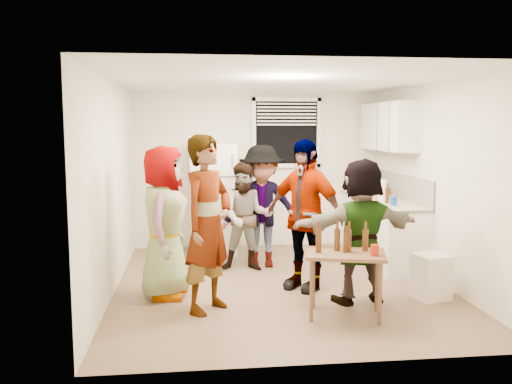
{
  "coord_description": "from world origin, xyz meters",
  "views": [
    {
      "loc": [
        -1.05,
        -6.44,
        1.97
      ],
      "look_at": [
        -0.28,
        0.15,
        1.15
      ],
      "focal_mm": 38.0,
      "sensor_mm": 36.0,
      "label": 1
    }
  ],
  "objects": [
    {
      "name": "guest_grey",
      "position": [
        -1.39,
        -0.28,
        0.0
      ],
      "size": [
        1.86,
        1.14,
        0.55
      ],
      "primitive_type": "imported",
      "rotation": [
        0.0,
        0.0,
        1.4
      ],
      "color": "gray",
      "rests_on": "ground"
    },
    {
      "name": "guest_back_right",
      "position": [
        -0.11,
        0.93,
        0.0
      ],
      "size": [
        1.27,
        1.8,
        0.63
      ],
      "primitive_type": "imported",
      "rotation": [
        0.0,
        0.0,
        -0.1
      ],
      "color": "#3E3D42",
      "rests_on": "ground"
    },
    {
      "name": "serving_table",
      "position": [
        0.49,
        -1.16,
        0.0
      ],
      "size": [
        0.91,
        0.72,
        0.67
      ],
      "primitive_type": null,
      "rotation": [
        0.0,
        0.0,
        -0.26
      ],
      "color": "brown",
      "rests_on": "ground"
    },
    {
      "name": "upper_cabinets",
      "position": [
        1.83,
        1.35,
        1.95
      ],
      "size": [
        0.34,
        1.6,
        0.7
      ],
      "primitive_type": "cube",
      "color": "white",
      "rests_on": "room"
    },
    {
      "name": "trash_bin",
      "position": [
        1.63,
        -0.71,
        0.25
      ],
      "size": [
        0.42,
        0.42,
        0.51
      ],
      "primitive_type": "cube",
      "rotation": [
        0.0,
        0.0,
        0.23
      ],
      "color": "white",
      "rests_on": "ground"
    },
    {
      "name": "beer_bottle_counter",
      "position": [
        1.6,
        0.7,
        0.9
      ],
      "size": [
        0.06,
        0.06,
        0.21
      ],
      "primitive_type": "cylinder",
      "color": "#47230C",
      "rests_on": "countertop"
    },
    {
      "name": "guest_stripe",
      "position": [
        -0.91,
        -0.81,
        0.0
      ],
      "size": [
        1.89,
        1.72,
        0.45
      ],
      "primitive_type": "imported",
      "rotation": [
        0.0,
        0.0,
        0.88
      ],
      "color": "#141933",
      "rests_on": "ground"
    },
    {
      "name": "countertop",
      "position": [
        1.7,
        1.15,
        0.88
      ],
      "size": [
        0.64,
        2.22,
        0.04
      ],
      "primitive_type": "cube",
      "color": "beige",
      "rests_on": "counter_lower"
    },
    {
      "name": "blue_cup",
      "position": [
        1.62,
        0.49,
        0.9
      ],
      "size": [
        0.08,
        0.08,
        0.11
      ],
      "primitive_type": "cylinder",
      "color": "#0B3EA6",
      "rests_on": "countertop"
    },
    {
      "name": "window",
      "position": [
        0.45,
        2.21,
        1.85
      ],
      "size": [
        1.12,
        0.1,
        1.06
      ],
      "primitive_type": null,
      "color": "white",
      "rests_on": "room"
    },
    {
      "name": "refrigerator",
      "position": [
        -0.75,
        1.88,
        0.85
      ],
      "size": [
        0.7,
        0.7,
        1.7
      ],
      "primitive_type": "cube",
      "color": "white",
      "rests_on": "ground"
    },
    {
      "name": "guest_back_left",
      "position": [
        -0.34,
        0.76,
        0.0
      ],
      "size": [
        0.87,
        1.55,
        0.56
      ],
      "primitive_type": "imported",
      "rotation": [
        0.0,
        0.0,
        -0.11
      ],
      "color": "brown",
      "rests_on": "ground"
    },
    {
      "name": "kettle",
      "position": [
        1.65,
        1.59,
        0.9
      ],
      "size": [
        0.28,
        0.25,
        0.19
      ],
      "primitive_type": null,
      "rotation": [
        0.0,
        0.0,
        -0.3
      ],
      "color": "silver",
      "rests_on": "countertop"
    },
    {
      "name": "picture_frame",
      "position": [
        1.92,
        1.6,
        0.98
      ],
      "size": [
        0.02,
        0.18,
        0.15
      ],
      "primitive_type": "cube",
      "color": "#E3BD52",
      "rests_on": "countertop"
    },
    {
      "name": "beer_bottle_table",
      "position": [
        0.5,
        -1.14,
        0.67
      ],
      "size": [
        0.05,
        0.05,
        0.2
      ],
      "primitive_type": "cylinder",
      "color": "#47230C",
      "rests_on": "serving_table"
    },
    {
      "name": "wine_bottle",
      "position": [
        1.75,
        1.88,
        0.9
      ],
      "size": [
        0.07,
        0.07,
        0.29
      ],
      "primitive_type": "cylinder",
      "color": "black",
      "rests_on": "countertop"
    },
    {
      "name": "guest_black",
      "position": [
        0.26,
        -0.16,
        0.0
      ],
      "size": [
        2.03,
        2.03,
        0.44
      ],
      "primitive_type": "imported",
      "rotation": [
        0.0,
        0.0,
        -0.79
      ],
      "color": "black",
      "rests_on": "ground"
    },
    {
      "name": "paper_towel",
      "position": [
        1.68,
        1.08,
        0.9
      ],
      "size": [
        0.13,
        0.13,
        0.29
      ],
      "primitive_type": "cylinder",
      "color": "white",
      "rests_on": "countertop"
    },
    {
      "name": "red_cup",
      "position": [
        0.74,
        -1.31,
        0.67
      ],
      "size": [
        0.08,
        0.08,
        0.11
      ],
      "primitive_type": "cylinder",
      "color": "#9D210F",
      "rests_on": "serving_table"
    },
    {
      "name": "counter_lower",
      "position": [
        1.7,
        1.15,
        0.43
      ],
      "size": [
        0.6,
        2.2,
        0.86
      ],
      "primitive_type": "cube",
      "color": "white",
      "rests_on": "ground"
    },
    {
      "name": "room",
      "position": [
        0.0,
        0.0,
        0.0
      ],
      "size": [
        4.0,
        4.5,
        2.5
      ],
      "primitive_type": null,
      "color": "silver",
      "rests_on": "ground"
    },
    {
      "name": "guest_orange",
      "position": [
        0.79,
        -0.71,
        0.0
      ],
      "size": [
        1.75,
        1.84,
        0.48
      ],
      "primitive_type": "imported",
      "rotation": [
        0.0,
        0.0,
        3.31
      ],
      "color": "#C18749",
      "rests_on": "ground"
    },
    {
      "name": "backsplash",
      "position": [
        1.99,
        1.15,
        1.08
      ],
      "size": [
        0.03,
        2.2,
        0.36
      ],
      "primitive_type": "cube",
      "color": "beige",
      "rests_on": "countertop"
    }
  ]
}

